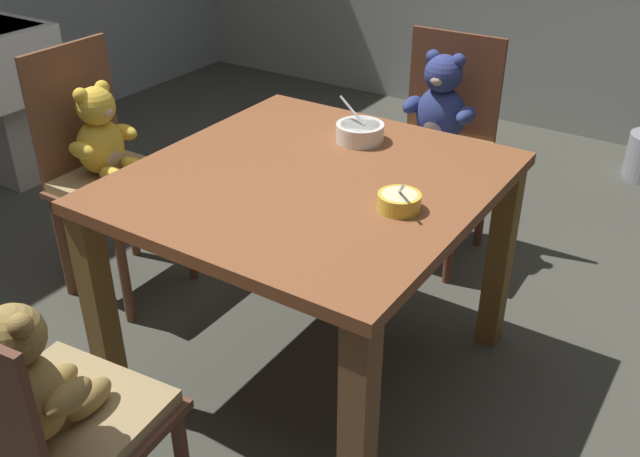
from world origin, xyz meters
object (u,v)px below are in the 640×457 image
object	(u,v)px
dining_table	(311,211)
porridge_bowl_white_far_center	(360,132)
teddy_chair_near_left	(106,159)
teddy_chair_far_center	(437,128)
teddy_chair_near_front	(40,412)
porridge_bowl_yellow_near_right	(399,201)
sink_basin	(1,82)

from	to	relation	value
dining_table	porridge_bowl_white_far_center	bearing A→B (deg)	91.92
dining_table	porridge_bowl_white_far_center	xyz separation A→B (m)	(-0.01, 0.30, 0.14)
teddy_chair_near_left	teddy_chair_far_center	size ratio (longest dim) A/B	1.05
teddy_chair_near_front	dining_table	bearing A→B (deg)	-9.67
dining_table	teddy_chair_near_left	distance (m)	0.91
teddy_chair_near_left	dining_table	bearing A→B (deg)	-1.55
porridge_bowl_yellow_near_right	sink_basin	bearing A→B (deg)	169.10
sink_basin	teddy_chair_near_front	bearing A→B (deg)	-33.89
teddy_chair_near_left	porridge_bowl_white_far_center	world-z (taller)	teddy_chair_near_left
dining_table	porridge_bowl_white_far_center	world-z (taller)	porridge_bowl_white_far_center
teddy_chair_near_front	porridge_bowl_yellow_near_right	distance (m)	0.98
porridge_bowl_white_far_center	porridge_bowl_yellow_near_right	xyz separation A→B (m)	(0.32, -0.34, -0.01)
porridge_bowl_yellow_near_right	sink_basin	world-z (taller)	porridge_bowl_yellow_near_right
teddy_chair_near_front	teddy_chair_far_center	world-z (taller)	teddy_chair_far_center
teddy_chair_near_left	teddy_chair_near_front	world-z (taller)	teddy_chair_near_left
teddy_chair_near_front	sink_basin	bearing A→B (deg)	50.48
dining_table	teddy_chair_near_front	bearing A→B (deg)	-94.04
teddy_chair_far_center	sink_basin	bearing A→B (deg)	-77.09
teddy_chair_near_front	sink_basin	xyz separation A→B (m)	(-1.98, 1.33, -0.01)
dining_table	teddy_chair_near_front	size ratio (longest dim) A/B	1.21
porridge_bowl_white_far_center	porridge_bowl_yellow_near_right	world-z (taller)	porridge_bowl_white_far_center
dining_table	sink_basin	size ratio (longest dim) A/B	1.33
teddy_chair_near_front	porridge_bowl_white_far_center	world-z (taller)	teddy_chair_near_front
dining_table	teddy_chair_far_center	distance (m)	0.93
dining_table	porridge_bowl_yellow_near_right	xyz separation A→B (m)	(0.31, -0.04, 0.14)
teddy_chair_near_front	sink_basin	size ratio (longest dim) A/B	1.10
teddy_chair_near_front	porridge_bowl_white_far_center	distance (m)	1.24
teddy_chair_near_front	sink_basin	world-z (taller)	teddy_chair_near_front
dining_table	porridge_bowl_yellow_near_right	bearing A→B (deg)	-8.27
teddy_chair_near_left	sink_basin	size ratio (longest dim) A/B	1.20
dining_table	teddy_chair_far_center	world-z (taller)	teddy_chair_far_center
dining_table	teddy_chair_near_front	xyz separation A→B (m)	(-0.07, -0.92, -0.08)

